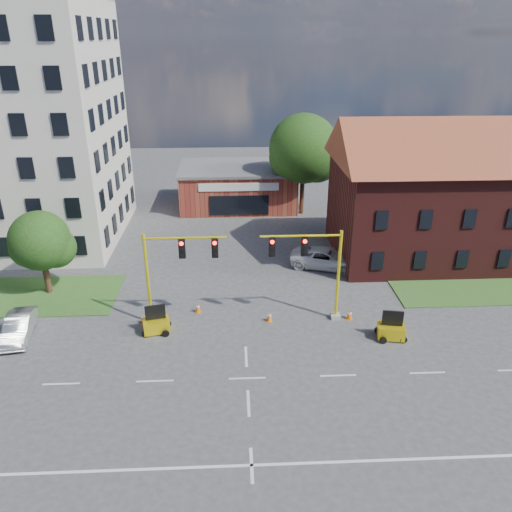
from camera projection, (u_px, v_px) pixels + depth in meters
name	position (u px, v px, depth m)	size (l,w,h in m)	color
ground	(247.00, 378.00, 27.18)	(120.00, 120.00, 0.00)	#3D3D3F
grass_verge_ne	(491.00, 292.00, 36.15)	(14.00, 4.00, 0.08)	#2E5A22
lane_markings	(249.00, 417.00, 24.45)	(60.00, 36.00, 0.01)	silver
office_block	(1.00, 122.00, 42.05)	(18.40, 15.40, 20.60)	silver
brick_shop	(238.00, 186.00, 53.62)	(12.40, 8.40, 4.30)	maroon
townhouse_row	(464.00, 186.00, 40.12)	(21.00, 11.00, 11.50)	#4B1816
tree_large	(307.00, 151.00, 49.52)	(7.25, 6.91, 10.19)	#3D2416
tree_nw_front	(44.00, 243.00, 34.63)	(4.39, 4.18, 6.17)	#3D2416
signal_mast_west	(173.00, 268.00, 30.85)	(5.30, 0.60, 6.20)	gray
signal_mast_east	(313.00, 265.00, 31.23)	(5.30, 0.60, 6.20)	gray
trailer_west	(156.00, 324.00, 31.17)	(1.81, 1.41, 1.83)	yellow
trailer_east	(391.00, 330.00, 30.53)	(1.79, 1.36, 1.83)	yellow
cone_a	(144.00, 319.00, 32.17)	(0.40, 0.40, 0.70)	orange
cone_b	(198.00, 308.00, 33.47)	(0.40, 0.40, 0.70)	orange
cone_c	(350.00, 314.00, 32.69)	(0.40, 0.40, 0.70)	orange
cone_d	(269.00, 317.00, 32.42)	(0.40, 0.40, 0.70)	orange
pickup_white	(326.00, 258.00, 39.78)	(2.58, 5.59, 1.55)	white
sedan_silver_front	(19.00, 327.00, 30.64)	(1.47, 4.21, 1.39)	#9FA2A6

